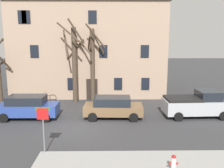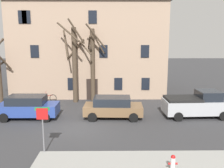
# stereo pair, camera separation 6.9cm
# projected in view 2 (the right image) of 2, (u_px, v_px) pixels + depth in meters

# --- Properties ---
(ground_plane) EXTENTS (120.00, 120.00, 0.00)m
(ground_plane) POSITION_uv_depth(u_px,v_px,m) (79.00, 127.00, 16.89)
(ground_plane) COLOR #38383A
(building_main) EXTENTS (16.29, 9.32, 11.40)m
(building_main) POSITION_uv_depth(u_px,v_px,m) (90.00, 41.00, 27.83)
(building_main) COLOR tan
(building_main) RESTS_ON ground_plane
(tree_bare_mid) EXTENTS (3.06, 3.04, 7.77)m
(tree_bare_mid) POSITION_uv_depth(u_px,v_px,m) (75.00, 61.00, 22.88)
(tree_bare_mid) COLOR #4C3D2D
(tree_bare_mid) RESTS_ON ground_plane
(tree_bare_far) EXTENTS (2.63, 1.55, 7.35)m
(tree_bare_far) POSITION_uv_depth(u_px,v_px,m) (93.00, 63.00, 23.48)
(tree_bare_far) COLOR #4C3D2D
(tree_bare_far) RESTS_ON ground_plane
(car_blue_wagon) EXTENTS (4.46, 2.09, 1.76)m
(car_blue_wagon) POSITION_uv_depth(u_px,v_px,m) (28.00, 107.00, 18.64)
(car_blue_wagon) COLOR #2D4799
(car_blue_wagon) RESTS_ON ground_plane
(car_brown_wagon) EXTENTS (4.51, 2.26, 1.65)m
(car_brown_wagon) POSITION_uv_depth(u_px,v_px,m) (113.00, 107.00, 18.78)
(car_brown_wagon) COLOR brown
(car_brown_wagon) RESTS_ON ground_plane
(pickup_truck_silver) EXTENTS (5.10, 2.42, 2.06)m
(pickup_truck_silver) POSITION_uv_depth(u_px,v_px,m) (197.00, 104.00, 19.04)
(pickup_truck_silver) COLOR #B7BABF
(pickup_truck_silver) RESTS_ON ground_plane
(fire_hydrant) EXTENTS (0.42, 0.22, 0.77)m
(fire_hydrant) POSITION_uv_depth(u_px,v_px,m) (173.00, 163.00, 11.03)
(fire_hydrant) COLOR silver
(fire_hydrant) RESTS_ON sidewalk_slab
(street_sign_pole) EXTENTS (0.76, 0.07, 2.56)m
(street_sign_pole) POSITION_uv_depth(u_px,v_px,m) (43.00, 122.00, 12.65)
(street_sign_pole) COLOR slate
(street_sign_pole) RESTS_ON ground_plane
(bicycle_leaning) EXTENTS (1.73, 0.38, 1.03)m
(bicycle_leaning) POSITION_uv_depth(u_px,v_px,m) (48.00, 98.00, 23.79)
(bicycle_leaning) COLOR black
(bicycle_leaning) RESTS_ON ground_plane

